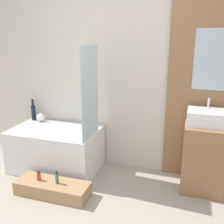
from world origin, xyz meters
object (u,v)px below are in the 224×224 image
at_px(sink, 208,118).
at_px(wooden_step_bench, 53,188).
at_px(bottle_soap_primary, 39,176).
at_px(bathtub, 56,149).
at_px(vase_tall_dark, 33,112).
at_px(bottle_soap_secondary, 57,178).
at_px(vase_round_light, 41,117).

bearing_deg(sink, wooden_step_bench, -157.74).
relative_size(wooden_step_bench, bottle_soap_primary, 7.59).
bearing_deg(bottle_soap_primary, sink, 20.32).
xyz_separation_m(bathtub, vase_tall_dark, (-0.49, 0.27, 0.41)).
relative_size(bathtub, bottle_soap_secondary, 7.78).
distance_m(bathtub, vase_round_light, 0.55).
distance_m(sink, vase_tall_dark, 2.39).
relative_size(bathtub, bottle_soap_primary, 10.22).
relative_size(bathtub, vase_tall_dark, 3.71).
relative_size(bathtub, vase_round_light, 9.84).
bearing_deg(bottle_soap_primary, vase_round_light, 118.92).
relative_size(sink, vase_tall_dark, 1.43).
relative_size(sink, vase_round_light, 3.80).
height_order(bathtub, vase_round_light, vase_round_light).
distance_m(vase_round_light, bottle_soap_primary, 1.03).
xyz_separation_m(sink, bottle_soap_primary, (-1.79, -0.66, -0.67)).
xyz_separation_m(sink, vase_tall_dark, (-2.38, 0.18, -0.18)).
xyz_separation_m(vase_tall_dark, vase_round_light, (0.13, -0.03, -0.07)).
distance_m(bathtub, sink, 1.98).
height_order(vase_round_light, bottle_soap_primary, vase_round_light).
xyz_separation_m(wooden_step_bench, bottle_soap_secondary, (0.06, 0.00, 0.14)).
distance_m(vase_tall_dark, bottle_soap_secondary, 1.27).
xyz_separation_m(vase_tall_dark, bottle_soap_secondary, (0.82, -0.85, -0.47)).
distance_m(wooden_step_bench, sink, 1.93).
height_order(sink, vase_round_light, sink).
relative_size(vase_round_light, bottle_soap_secondary, 0.79).
xyz_separation_m(bottle_soap_primary, bottle_soap_secondary, (0.24, 0.00, 0.02)).
xyz_separation_m(bathtub, vase_round_light, (-0.36, 0.25, 0.34)).
height_order(vase_round_light, bottle_soap_secondary, vase_round_light).
xyz_separation_m(sink, vase_round_light, (-2.24, 0.16, -0.25)).
bearing_deg(bottle_soap_primary, vase_tall_dark, 124.63).
bearing_deg(vase_round_light, bottle_soap_primary, -61.08).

